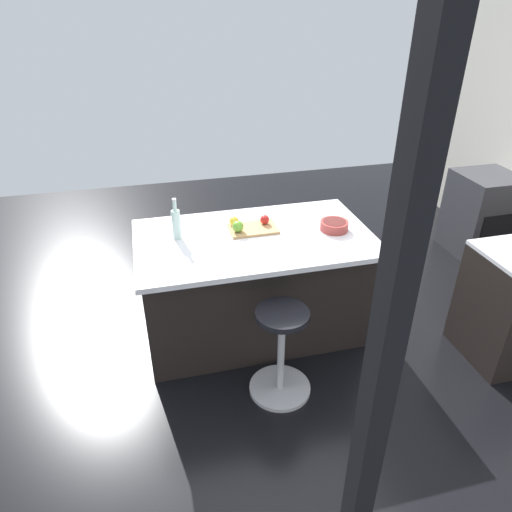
{
  "coord_description": "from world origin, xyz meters",
  "views": [
    {
      "loc": [
        0.93,
        3.0,
        2.51
      ],
      "look_at": [
        0.2,
        0.08,
        0.78
      ],
      "focal_mm": 32.69,
      "sensor_mm": 36.0,
      "label": 1
    }
  ],
  "objects": [
    {
      "name": "cutting_board",
      "position": [
        0.18,
        -0.08,
        0.93
      ],
      "size": [
        0.36,
        0.24,
        0.02
      ],
      "primitive_type": "cube",
      "color": "tan",
      "rests_on": "kitchen_island"
    },
    {
      "name": "oven_range",
      "position": [
        -2.51,
        -0.82,
        0.43
      ],
      "size": [
        0.6,
        0.61,
        0.86
      ],
      "color": "#38383D",
      "rests_on": "ground_plane"
    },
    {
      "name": "water_bottle",
      "position": [
        0.75,
        -0.08,
        1.05
      ],
      "size": [
        0.06,
        0.06,
        0.31
      ],
      "color": "silver",
      "rests_on": "kitchen_island"
    },
    {
      "name": "ground_plane",
      "position": [
        0.0,
        0.0,
        0.0
      ],
      "size": [
        7.45,
        7.45,
        0.0
      ],
      "primitive_type": "plane",
      "color": "black"
    },
    {
      "name": "stool_by_window",
      "position": [
        0.17,
        0.67,
        0.32
      ],
      "size": [
        0.44,
        0.44,
        0.69
      ],
      "color": "#B7B7BC",
      "rests_on": "ground_plane"
    },
    {
      "name": "fruit_bowl",
      "position": [
        -0.41,
        0.07,
        0.96
      ],
      "size": [
        0.21,
        0.21,
        0.07
      ],
      "color": "#993833",
      "rests_on": "kitchen_island"
    },
    {
      "name": "apple_green",
      "position": [
        0.31,
        -0.04,
        0.99
      ],
      "size": [
        0.08,
        0.08,
        0.08
      ],
      "primitive_type": "sphere",
      "color": "#609E2D",
      "rests_on": "cutting_board"
    },
    {
      "name": "apple_yellow",
      "position": [
        0.31,
        -0.15,
        0.98
      ],
      "size": [
        0.07,
        0.07,
        0.07
      ],
      "primitive_type": "sphere",
      "color": "gold",
      "rests_on": "cutting_board"
    },
    {
      "name": "kitchen_island",
      "position": [
        0.2,
        -0.02,
        0.47
      ],
      "size": [
        1.75,
        1.02,
        0.92
      ],
      "color": "black",
      "rests_on": "ground_plane"
    },
    {
      "name": "apple_red",
      "position": [
        0.08,
        -0.12,
        0.98
      ],
      "size": [
        0.07,
        0.07,
        0.07
      ],
      "primitive_type": "sphere",
      "color": "red",
      "rests_on": "cutting_board"
    }
  ]
}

